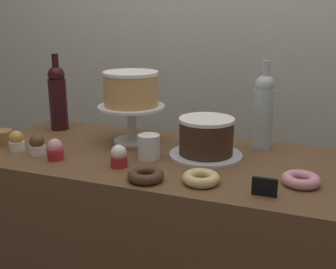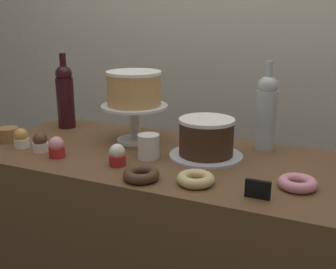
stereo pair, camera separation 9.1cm
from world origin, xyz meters
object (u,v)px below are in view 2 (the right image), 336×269
wine_bottle_clear (266,111)px  cupcake_chocolate (40,143)px  cookie_stack (8,135)px  donut_glazed (196,179)px  price_sign_chalkboard (258,189)px  donut_chocolate (141,175)px  wine_bottle_dark_red (65,95)px  white_layer_cake (134,88)px  donut_pink (297,183)px  coffee_cup_ceramic (149,146)px  cupcake_caramel (21,138)px  cake_stand_pedestal (135,117)px  chocolate_round_cake (206,137)px  cupcake_strawberry (57,148)px  cupcake_vanilla (117,155)px

wine_bottle_clear → cupcake_chocolate: bearing=-153.2°
cookie_stack → donut_glazed: bearing=-6.4°
cookie_stack → price_sign_chalkboard: 1.02m
donut_chocolate → wine_bottle_dark_red: bearing=145.6°
white_layer_cake → cupcake_chocolate: white_layer_cake is taller
wine_bottle_clear → price_sign_chalkboard: (0.08, -0.44, -0.12)m
wine_bottle_clear → cookie_stack: 1.00m
white_layer_cake → wine_bottle_clear: bearing=13.5°
white_layer_cake → cookie_stack: white_layer_cake is taller
wine_bottle_dark_red → donut_pink: (1.03, -0.27, -0.13)m
wine_bottle_dark_red → donut_glazed: 0.85m
wine_bottle_dark_red → cupcake_chocolate: 0.36m
wine_bottle_clear → donut_pink: 0.38m
coffee_cup_ceramic → cookie_stack: bearing=-174.7°
cupcake_caramel → donut_chocolate: 0.57m
white_layer_cake → cake_stand_pedestal: bearing=0.0°
chocolate_round_cake → cupcake_strawberry: chocolate_round_cake is taller
wine_bottle_clear → donut_glazed: size_ratio=2.91×
cake_stand_pedestal → cookie_stack: 0.51m
white_layer_cake → cupcake_vanilla: (0.08, -0.26, -0.18)m
cupcake_caramel → price_sign_chalkboard: (0.91, -0.08, -0.01)m
cupcake_chocolate → cupcake_strawberry: bearing=-13.7°
wine_bottle_clear → donut_chocolate: (-0.27, -0.45, -0.13)m
donut_pink → cookie_stack: cookie_stack is taller
wine_bottle_dark_red → donut_glazed: wine_bottle_dark_red is taller
cupcake_chocolate → cupcake_caramel: 0.10m
price_sign_chalkboard → cupcake_chocolate: bearing=175.2°
donut_chocolate → cookie_stack: size_ratio=1.33×
cupcake_vanilla → donut_chocolate: size_ratio=0.66×
donut_glazed → cake_stand_pedestal: bearing=141.0°
wine_bottle_dark_red → cupcake_strawberry: wine_bottle_dark_red is taller
white_layer_cake → donut_pink: size_ratio=1.87×
cake_stand_pedestal → cupcake_caramel: 0.43m
chocolate_round_cake → price_sign_chalkboard: chocolate_round_cake is taller
cake_stand_pedestal → donut_pink: bearing=-17.7°
white_layer_cake → cookie_stack: size_ratio=2.50×
chocolate_round_cake → wine_bottle_dark_red: 0.71m
cupcake_caramel → price_sign_chalkboard: 0.92m
wine_bottle_clear → coffee_cup_ceramic: wine_bottle_clear is taller
chocolate_round_cake → coffee_cup_ceramic: (-0.18, -0.09, -0.03)m
coffee_cup_ceramic → cupcake_vanilla: bearing=-119.0°
cookie_stack → coffee_cup_ceramic: size_ratio=0.99×
price_sign_chalkboard → coffee_cup_ceramic: size_ratio=0.82×
cupcake_chocolate → coffee_cup_ceramic: bearing=14.8°
white_layer_cake → donut_chocolate: (0.21, -0.34, -0.20)m
donut_chocolate → cake_stand_pedestal: bearing=121.7°
cupcake_chocolate → price_sign_chalkboard: bearing=-4.8°
donut_pink → cupcake_caramel: bearing=-177.9°
wine_bottle_clear → cupcake_caramel: size_ratio=4.38×
donut_glazed → price_sign_chalkboard: 0.19m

